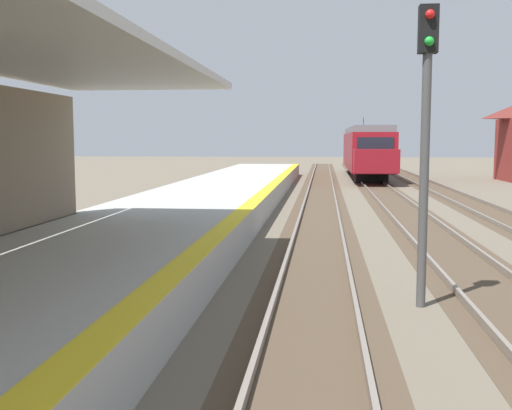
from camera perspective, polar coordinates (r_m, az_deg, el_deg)
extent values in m
cube|color=#A8A8A3|center=(13.26, -14.03, -5.03)|extent=(5.00, 80.00, 0.90)
cube|color=yellow|center=(12.59, -4.40, -3.36)|extent=(0.50, 80.00, 0.01)
cube|color=#4C3D2D|center=(16.47, 5.60, -4.32)|extent=(2.34, 120.00, 0.01)
cube|color=slate|center=(16.48, 3.10, -4.02)|extent=(0.08, 120.00, 0.15)
cube|color=slate|center=(16.47, 8.12, -4.08)|extent=(0.08, 120.00, 0.15)
cube|color=#4C3D2D|center=(16.79, 17.32, -4.37)|extent=(2.34, 120.00, 0.01)
cube|color=slate|center=(16.65, 14.89, -4.11)|extent=(0.08, 120.00, 0.15)
cube|color=slate|center=(16.93, 19.72, -4.09)|extent=(0.08, 120.00, 0.15)
cube|color=maroon|center=(49.64, 9.98, 4.90)|extent=(2.90, 18.00, 2.70)
cube|color=slate|center=(49.64, 10.01, 6.71)|extent=(2.67, 18.00, 0.44)
cube|color=black|center=(40.64, 10.82, 5.23)|extent=(2.32, 0.06, 1.21)
cube|color=maroon|center=(39.88, 10.89, 3.95)|extent=(2.78, 1.60, 1.49)
cube|color=black|center=(49.75, 11.67, 5.33)|extent=(0.04, 15.84, 0.86)
cylinder|color=#333333|center=(53.24, 9.77, 7.38)|extent=(0.06, 0.06, 0.90)
cube|color=black|center=(43.87, 10.44, 2.52)|extent=(2.17, 2.20, 0.72)
cube|color=black|center=(55.53, 9.55, 3.25)|extent=(2.17, 2.20, 0.72)
cylinder|color=#4C4C4C|center=(11.23, 15.06, 1.98)|extent=(0.16, 0.16, 4.40)
cube|color=black|center=(11.35, 15.43, 15.18)|extent=(0.32, 0.24, 0.80)
sphere|color=red|center=(11.26, 15.58, 16.40)|extent=(0.16, 0.16, 0.16)
sphere|color=green|center=(11.18, 15.51, 14.18)|extent=(0.16, 0.16, 0.16)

